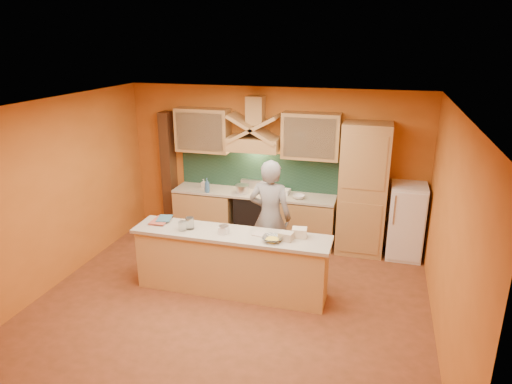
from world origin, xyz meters
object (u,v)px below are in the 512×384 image
(fridge, at_px, (406,221))
(mixing_bowl, at_px, (272,239))
(kitchen_scale, at_px, (224,230))
(stove, at_px, (253,216))
(person, at_px, (270,217))

(fridge, xyz_separation_m, mixing_bowl, (-1.85, -2.02, 0.33))
(kitchen_scale, xyz_separation_m, mixing_bowl, (0.73, -0.07, -0.02))
(stove, xyz_separation_m, kitchen_scale, (0.12, -1.95, 0.55))
(stove, bearing_deg, fridge, 0.00)
(fridge, relative_size, kitchen_scale, 10.47)
(person, height_order, kitchen_scale, person)
(kitchen_scale, bearing_deg, mixing_bowl, -2.27)
(stove, bearing_deg, kitchen_scale, -86.58)
(mixing_bowl, bearing_deg, person, 105.81)
(stove, distance_m, mixing_bowl, 2.25)
(stove, xyz_separation_m, person, (0.60, -1.14, 0.48))
(kitchen_scale, bearing_deg, fridge, 40.07)
(fridge, relative_size, person, 0.70)
(stove, relative_size, kitchen_scale, 7.25)
(person, bearing_deg, fridge, -149.42)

